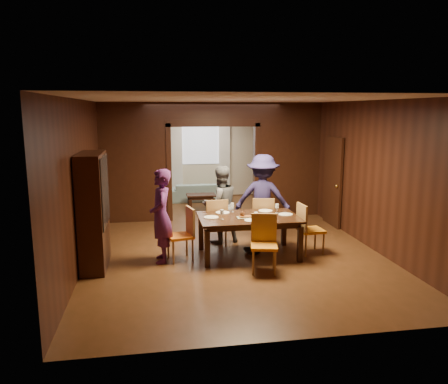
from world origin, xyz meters
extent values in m
plane|color=#4A2C14|center=(0.00, 0.00, 0.00)|extent=(9.00, 9.00, 0.00)
cube|color=silver|center=(0.00, 0.00, 2.90)|extent=(5.50, 9.00, 0.02)
cube|color=black|center=(0.00, 4.50, 1.45)|extent=(5.50, 0.02, 2.90)
cube|color=black|center=(-2.75, 0.00, 1.45)|extent=(0.02, 9.00, 2.90)
cube|color=black|center=(2.75, 0.00, 1.45)|extent=(0.02, 9.00, 2.90)
cube|color=black|center=(-1.93, 1.60, 1.20)|extent=(1.65, 0.15, 2.40)
cube|color=black|center=(1.93, 1.60, 1.20)|extent=(1.65, 0.15, 2.40)
cube|color=black|center=(0.00, 1.60, 2.65)|extent=(5.50, 0.15, 0.50)
cube|color=beige|center=(0.00, 4.47, 1.45)|extent=(5.40, 0.04, 2.85)
imported|color=#511F5B|center=(-1.37, -1.43, 0.85)|extent=(0.42, 0.63, 1.69)
imported|color=#56575E|center=(-0.15, -0.46, 0.80)|extent=(0.90, 0.78, 1.60)
imported|color=#221C47|center=(0.74, -0.47, 0.91)|extent=(1.33, 1.03, 1.82)
imported|color=#8CB5B8|center=(-0.13, 3.85, 0.27)|extent=(1.85, 0.73, 0.54)
imported|color=black|center=(0.34, -1.29, 0.80)|extent=(0.35, 0.35, 0.09)
cube|color=black|center=(0.24, -1.38, 0.38)|extent=(1.85, 1.15, 0.76)
cube|color=black|center=(-0.18, 2.77, 0.20)|extent=(0.80, 0.50, 0.40)
cube|color=black|center=(-2.53, -1.50, 1.00)|extent=(0.40, 1.20, 2.00)
cube|color=black|center=(2.70, 0.50, 1.05)|extent=(0.06, 0.90, 2.10)
cube|color=silver|center=(0.00, 4.44, 1.70)|extent=(1.20, 0.03, 1.30)
cube|color=white|center=(-0.75, 4.40, 1.25)|extent=(0.35, 0.06, 2.40)
cube|color=white|center=(0.75, 4.40, 1.25)|extent=(0.35, 0.06, 2.40)
cylinder|color=white|center=(-0.46, -1.35, 0.77)|extent=(0.27, 0.27, 0.01)
cylinder|color=white|center=(-0.19, -1.02, 0.77)|extent=(0.27, 0.27, 0.01)
cylinder|color=white|center=(0.67, -1.01, 0.77)|extent=(0.27, 0.27, 0.01)
cylinder|color=silver|center=(0.97, -1.36, 0.77)|extent=(0.27, 0.27, 0.01)
cylinder|color=silver|center=(0.23, -1.70, 0.77)|extent=(0.27, 0.27, 0.01)
cube|color=gray|center=(0.15, -1.48, 0.78)|extent=(0.30, 0.20, 0.04)
cube|color=gray|center=(0.51, -1.60, 0.78)|extent=(0.30, 0.20, 0.04)
cylinder|color=silver|center=(0.32, -1.65, 0.83)|extent=(0.07, 0.07, 0.14)
camera|label=1|loc=(-1.51, -9.10, 2.71)|focal=35.00mm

